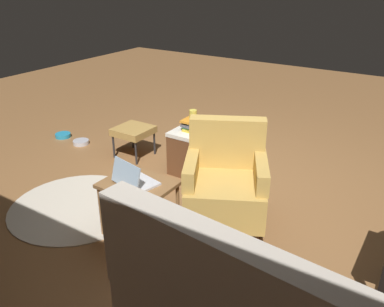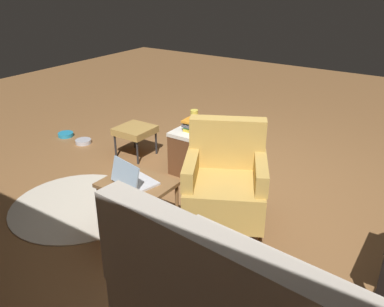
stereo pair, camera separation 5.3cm
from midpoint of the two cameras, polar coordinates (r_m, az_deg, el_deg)
The scene contains 11 objects.
ground at distance 4.16m, azimuth 3.83°, elevation -4.75°, with size 12.00×12.00×0.00m, color olive.
armchair at distance 3.49m, azimuth 5.13°, elevation -4.13°, with size 0.90×0.91×0.87m.
laptop_desk at distance 3.29m, azimuth -7.22°, elevation -4.94°, with size 0.56×0.44×0.48m.
laptop at distance 3.22m, azimuth -7.91°, elevation -3.53°, with size 0.37×0.32×0.21m.
wicker_hamper at distance 4.36m, azimuth 0.91°, elevation 0.28°, with size 0.45×0.45×0.48m.
book_stack_hamper at distance 4.24m, azimuth 0.95°, elevation 3.96°, with size 0.28×0.22×0.12m.
yellow_mug at distance 4.25m, azimuth 0.67°, elevation 5.50°, with size 0.08×0.08×0.10m, color #E5D14C.
ottoman at distance 4.77m, azimuth -7.72°, elevation 3.15°, with size 0.40×0.40×0.36m.
circular_rug at distance 3.98m, azimuth -15.41°, elevation -7.03°, with size 1.25×1.25×0.01m, color beige.
pet_bowl_steel at distance 5.36m, azimuth -14.80°, elevation 1.65°, with size 0.20×0.20×0.05m, color silver.
pet_bowl_teal at distance 5.66m, azimuth -17.12°, elevation 2.57°, with size 0.20×0.20×0.05m, color teal.
Camera 2 is at (-1.81, 3.16, 2.02)m, focal length 37.82 mm.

